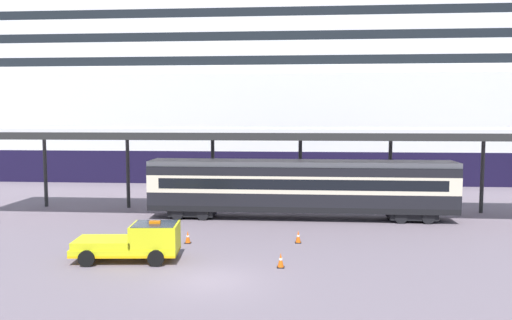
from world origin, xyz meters
The scene contains 8 objects.
ground_plane centered at (0.00, 0.00, 0.00)m, with size 400.00×400.00×0.00m, color slate.
cruise_ship centered at (5.30, 46.94, 12.23)m, with size 161.38×31.67×35.65m.
platform_canopy centered at (3.99, 14.19, 6.11)m, with size 47.26×6.23×6.39m.
train_carriage centered at (3.99, 13.74, 2.30)m, with size 21.25×2.81×4.11m.
service_truck centered at (-4.24, 2.72, 0.99)m, with size 5.36×2.62×2.02m.
traffic_cone_near centered at (-2.43, 6.32, 0.35)m, with size 0.36×0.36×0.71m.
traffic_cone_mid centered at (3.84, 6.89, 0.36)m, with size 0.36×0.36×0.73m.
traffic_cone_far centered at (2.99, 2.12, 0.36)m, with size 0.36×0.36×0.72m.
Camera 1 is at (3.71, -21.47, 7.25)m, focal length 35.39 mm.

